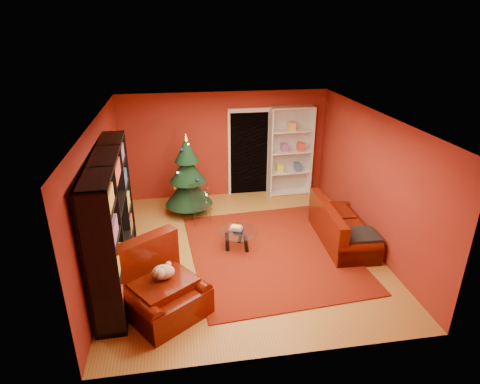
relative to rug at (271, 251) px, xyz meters
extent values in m
cube|color=olive|center=(-0.51, 0.18, -0.04)|extent=(5.00, 5.50, 0.05)
cube|color=silver|center=(-0.51, 0.18, 2.61)|extent=(5.00, 5.50, 0.05)
cube|color=maroon|center=(-0.51, 2.95, 1.29)|extent=(5.00, 0.05, 2.60)
cube|color=maroon|center=(-3.04, 0.18, 1.29)|extent=(0.05, 5.50, 2.60)
cube|color=maroon|center=(2.01, 0.18, 1.29)|extent=(0.05, 5.50, 2.60)
cube|color=maroon|center=(0.00, 0.00, 0.00)|extent=(3.26, 3.72, 0.02)
cube|color=#1A582D|center=(-1.17, 2.39, 0.13)|extent=(0.36, 0.36, 0.29)
cube|color=#9F3A23|center=(-1.52, 2.57, 0.11)|extent=(0.28, 0.28, 0.24)
camera|label=1|loc=(-1.64, -6.49, 4.12)|focal=30.00mm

